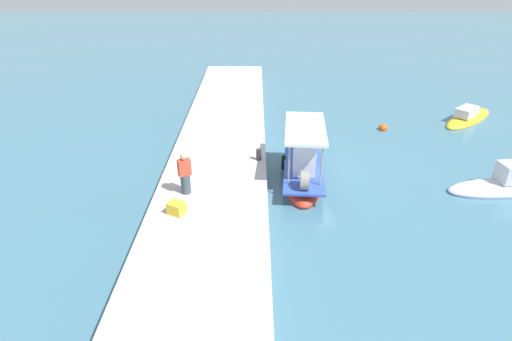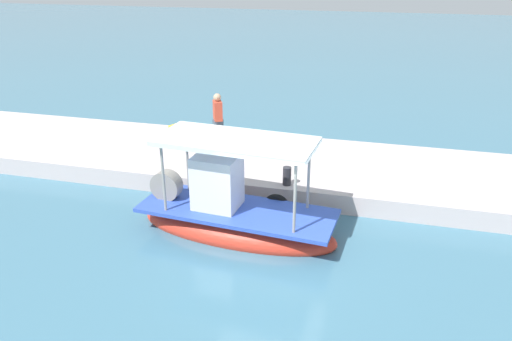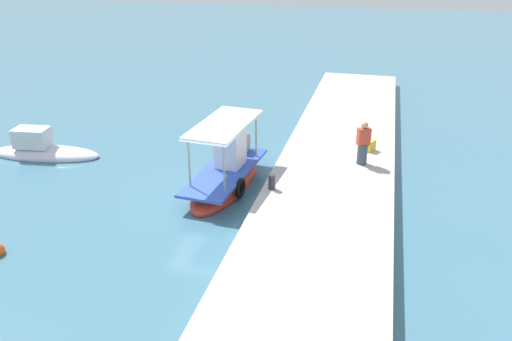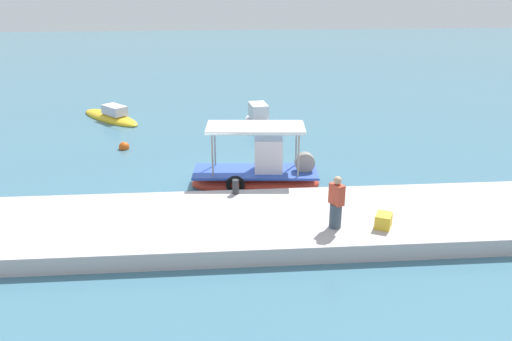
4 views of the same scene
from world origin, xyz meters
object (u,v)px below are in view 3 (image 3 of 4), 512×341
Objects in this scene: main_fishing_boat at (227,174)px; mooring_bollard at (272,182)px; cargo_crate at (367,145)px; moored_boat_near at (43,151)px; fisherman_near_bollard at (363,145)px.

mooring_bollard is at bearing -116.42° from main_fishing_boat.
mooring_bollard is 0.90× the size of cargo_crate.
moored_boat_near is (1.79, 10.55, -0.61)m from mooring_bollard.
main_fishing_boat is 6.15m from cargo_crate.
fisherman_near_bollard is 0.35× the size of moored_boat_near.
main_fishing_boat is at bearing -95.43° from moored_boat_near.
main_fishing_boat is 1.06× the size of moored_boat_near.
mooring_bollard is (-3.02, 2.91, -0.51)m from fisherman_near_bollard.
main_fishing_boat reaches higher than mooring_bollard.
main_fishing_boat reaches higher than cargo_crate.
cargo_crate is at bearing -4.61° from fisherman_near_bollard.
cargo_crate is at bearing -78.56° from moored_boat_near.
fisherman_near_bollard is 4.23m from mooring_bollard.
cargo_crate is at bearing -33.76° from mooring_bollard.
moored_boat_near is at bearing 84.57° from main_fishing_boat.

